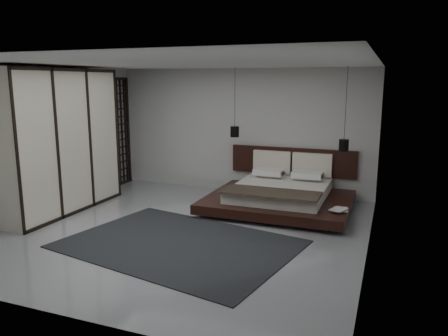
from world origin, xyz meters
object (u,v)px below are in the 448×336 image
at_px(wardrobe, 61,142).
at_px(pendant_left, 235,131).
at_px(bed, 280,194).
at_px(pendant_right, 344,145).
at_px(rug, 179,244).
at_px(lattice_screen, 118,132).

bearing_deg(wardrobe, pendant_left, 37.79).
bearing_deg(bed, pendant_right, 20.98).
height_order(pendant_left, wardrobe, pendant_left).
bearing_deg(pendant_right, rug, -125.48).
xyz_separation_m(lattice_screen, pendant_right, (5.31, -0.11, -0.02)).
xyz_separation_m(bed, wardrobe, (-3.91, -1.71, 1.09)).
bearing_deg(lattice_screen, bed, -7.42).
height_order(lattice_screen, rug, lattice_screen).
height_order(bed, pendant_right, pendant_right).
xyz_separation_m(pendant_left, rug, (0.15, -2.98, -1.45)).
relative_size(bed, pendant_left, 1.90).
bearing_deg(pendant_right, lattice_screen, 178.86).
bearing_deg(wardrobe, bed, 23.65).
relative_size(bed, pendant_right, 1.69).
distance_m(lattice_screen, bed, 4.32).
bearing_deg(wardrobe, rug, -15.88).
height_order(lattice_screen, wardrobe, wardrobe).
relative_size(bed, rug, 0.80).
height_order(bed, wardrobe, wardrobe).
relative_size(pendant_left, pendant_right, 0.89).
bearing_deg(lattice_screen, pendant_right, -1.14).
bearing_deg(pendant_left, pendant_right, -0.00).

